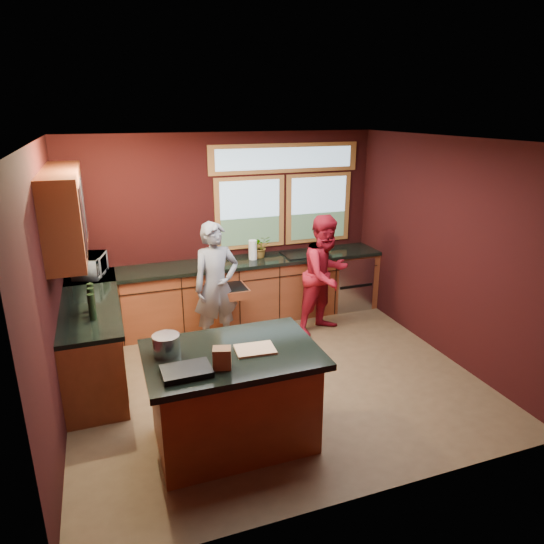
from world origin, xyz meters
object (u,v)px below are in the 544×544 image
island (233,397)px  person_red (326,275)px  person_grey (216,286)px  cutting_board (255,349)px  stock_pot (166,345)px

island → person_red: 2.70m
person_grey → cutting_board: 2.03m
island → person_grey: (0.33, 1.98, 0.36)m
person_grey → cutting_board: person_grey is taller
person_grey → stock_pot: (-0.88, -1.83, 0.20)m
stock_pot → cutting_board: bearing=-14.9°
person_red → cutting_board: person_red is taller
cutting_board → person_grey: bearing=86.4°
person_red → stock_pot: 3.00m
person_red → island: bearing=-155.3°
island → person_grey: person_grey is taller
stock_pot → island: bearing=-15.3°
person_grey → person_red: (1.53, -0.05, -0.00)m
island → person_red: person_red is taller
island → stock_pot: (-0.55, 0.15, 0.56)m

